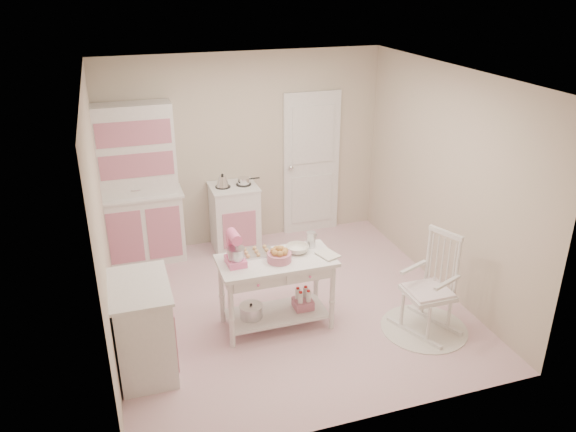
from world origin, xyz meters
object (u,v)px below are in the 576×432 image
at_px(stove, 235,217).
at_px(base_cabinet, 144,328).
at_px(stand_mixer, 235,249).
at_px(work_table, 276,293).
at_px(hutch, 139,186).
at_px(rocking_chair, 429,284).
at_px(bread_basket, 279,257).

distance_m(stove, base_cabinet, 2.64).
bearing_deg(stand_mixer, work_table, -6.17).
height_order(hutch, stove, hutch).
height_order(rocking_chair, bread_basket, rocking_chair).
bearing_deg(rocking_chair, stand_mixer, 140.55).
xyz_separation_m(work_table, bread_basket, (0.02, -0.05, 0.45)).
relative_size(rocking_chair, work_table, 0.92).
bearing_deg(stand_mixer, stove, 74.27).
bearing_deg(stove, stand_mixer, -102.29).
xyz_separation_m(hutch, stand_mixer, (0.78, -1.97, -0.07)).
distance_m(base_cabinet, work_table, 1.42).
bearing_deg(rocking_chair, work_table, 136.78).
relative_size(hutch, rocking_chair, 1.89).
height_order(stove, stand_mixer, stand_mixer).
relative_size(rocking_chair, bread_basket, 4.40).
bearing_deg(stove, work_table, -89.93).
bearing_deg(work_table, hutch, 121.18).
bearing_deg(base_cabinet, work_table, 12.52).
bearing_deg(hutch, rocking_chair, -43.54).
bearing_deg(hutch, stove, -2.39).
distance_m(base_cabinet, bread_basket, 1.48).
distance_m(hutch, stove, 1.33).
bearing_deg(stand_mixer, hutch, 108.25).
xyz_separation_m(base_cabinet, stand_mixer, (0.97, 0.33, 0.51)).
height_order(hutch, stand_mixer, hutch).
relative_size(hutch, bread_basket, 8.32).
height_order(hutch, base_cabinet, hutch).
bearing_deg(hutch, base_cabinet, -94.66).
bearing_deg(rocking_chair, bread_basket, 138.25).
height_order(base_cabinet, stand_mixer, stand_mixer).
height_order(hutch, rocking_chair, hutch).
relative_size(hutch, base_cabinet, 2.26).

